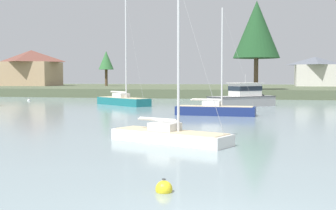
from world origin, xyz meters
TOP-DOWN VIEW (x-y plane):
  - far_shore_bank at (0.00, 83.69)m, footprint 186.02×51.87m
  - cruiser_grey at (-0.90, 42.30)m, footprint 8.25×7.94m
  - sailboat_white at (-3.67, 12.89)m, footprint 6.55×4.11m
  - sailboat_navy at (-3.15, 29.37)m, footprint 6.84×2.00m
  - sailboat_teal at (-15.19, 40.99)m, footprint 7.74×6.68m
  - mooring_buoy_yellow at (-1.82, 3.38)m, footprint 0.49×0.49m
  - mooring_buoy_white at (-31.10, 47.75)m, footprint 0.37×0.37m
  - shore_tree_inland_b at (-0.32, 60.47)m, footprint 7.06×7.06m
  - shore_tree_far_right at (-32.20, 82.11)m, footprint 3.22×3.22m
  - cottage_hillside at (-49.45, 81.57)m, footprint 11.76×9.58m
  - cottage_eastern at (11.31, 89.78)m, footprint 8.54×8.24m

SIDE VIEW (x-z plane):
  - mooring_buoy_white at x=-31.10m, z-range -0.14..0.28m
  - mooring_buoy_yellow at x=-1.82m, z-range -0.19..0.36m
  - sailboat_white at x=-3.67m, z-range -3.95..4.32m
  - sailboat_navy at x=-3.15m, z-range -4.61..5.05m
  - sailboat_teal at x=-15.19m, z-range -6.19..6.73m
  - cruiser_grey at x=-0.90m, z-range -1.59..2.87m
  - far_shore_bank at x=0.00m, z-range 0.00..1.39m
  - cottage_eastern at x=11.31m, z-range 1.49..7.62m
  - cottage_hillside at x=-49.45m, z-range 1.53..9.34m
  - shore_tree_far_right at x=-32.20m, z-range 3.03..10.49m
  - shore_tree_inland_b at x=-0.32m, z-range 3.73..17.13m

